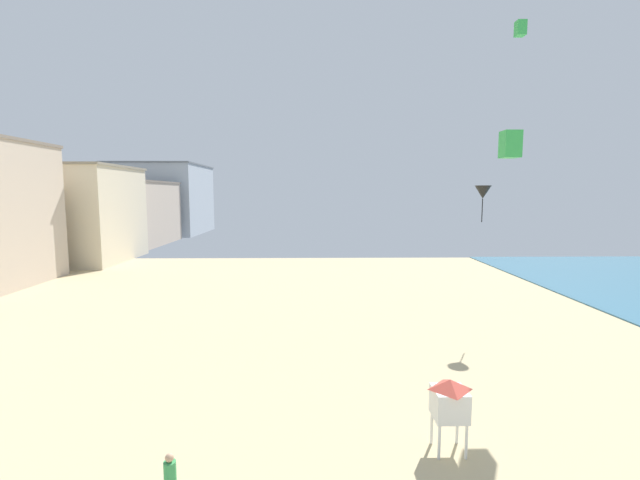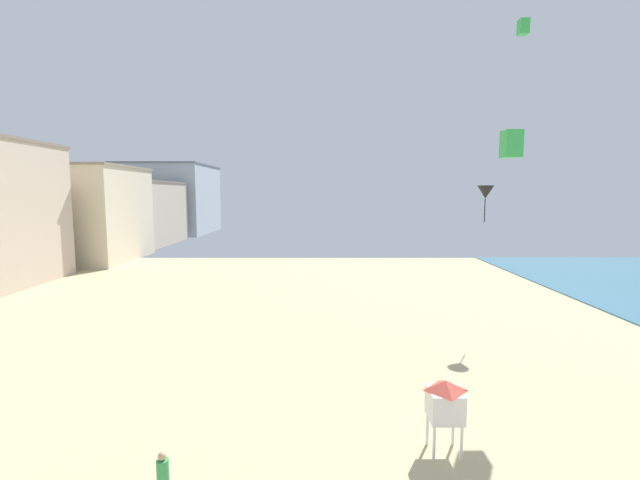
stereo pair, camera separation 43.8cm
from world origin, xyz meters
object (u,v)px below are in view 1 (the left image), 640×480
Objects in this scene: kite_flyer at (170,478)px; lifeguard_stand at (450,400)px; kite_black_delta at (483,192)px; kite_green_box_2 at (510,144)px; kite_green_box at (521,28)px.

kite_flyer is 0.64× the size of lifeguard_stand.
lifeguard_stand is 1.07× the size of kite_black_delta.
kite_green_box_2 is (-1.28, -6.40, 2.36)m from kite_black_delta.
kite_black_delta is at bearing 65.50° from lifeguard_stand.
kite_green_box is 0.65× the size of kite_green_box_2.
kite_black_delta is at bearing 125.20° from kite_green_box.
kite_green_box reaches higher than kite_green_box_2.
kite_green_box reaches higher than kite_flyer.
kite_black_delta reaches higher than kite_flyer.
kite_flyer is at bearing -143.16° from kite_green_box_2.
kite_green_box is at bearing 58.65° from lifeguard_stand.
lifeguard_stand is 2.97× the size of kite_green_box.
kite_green_box_2 is at bearing -101.33° from kite_black_delta.
kite_green_box reaches higher than kite_black_delta.
kite_flyer is 9.01m from lifeguard_stand.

